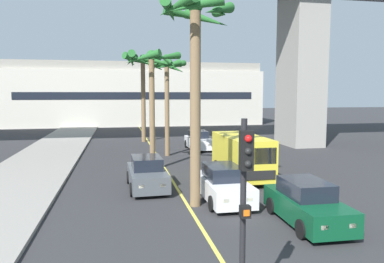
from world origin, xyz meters
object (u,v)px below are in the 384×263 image
(car_queue_front, at_px, (307,204))
(palm_tree_near_median, at_px, (196,45))
(car_queue_third, at_px, (198,141))
(palm_tree_farthest_median, at_px, (143,73))
(car_queue_second, at_px, (223,185))
(palm_tree_mid_median, at_px, (167,75))
(delivery_van, at_px, (242,155))
(palm_tree_far_median, at_px, (151,71))
(traffic_light_median_near, at_px, (244,195))
(car_queue_fourth, at_px, (147,174))

(car_queue_front, xyz_separation_m, palm_tree_near_median, (-3.48, 2.83, 5.87))
(car_queue_third, height_order, palm_tree_farthest_median, palm_tree_farthest_median)
(car_queue_second, xyz_separation_m, palm_tree_farthest_median, (-2.03, 20.62, 5.89))
(palm_tree_near_median, xyz_separation_m, palm_tree_mid_median, (0.44, 12.60, -0.58))
(delivery_van, xyz_separation_m, palm_tree_mid_median, (-3.05, 8.15, 4.72))
(car_queue_third, height_order, palm_tree_far_median, palm_tree_far_median)
(car_queue_second, relative_size, traffic_light_median_near, 0.98)
(traffic_light_median_near, height_order, palm_tree_far_median, palm_tree_far_median)
(car_queue_front, relative_size, palm_tree_far_median, 0.57)
(traffic_light_median_near, bearing_deg, delivery_van, 71.38)
(car_queue_third, distance_m, palm_tree_mid_median, 6.62)
(car_queue_front, height_order, palm_tree_near_median, palm_tree_near_median)
(car_queue_second, relative_size, car_queue_third, 1.00)
(delivery_van, xyz_separation_m, traffic_light_median_near, (-4.21, -12.51, 1.43))
(delivery_van, relative_size, traffic_light_median_near, 1.25)
(palm_tree_near_median, bearing_deg, car_queue_third, 77.45)
(car_queue_second, relative_size, palm_tree_mid_median, 0.57)
(palm_tree_mid_median, distance_m, palm_tree_farthest_median, 8.57)
(palm_tree_far_median, bearing_deg, palm_tree_mid_median, 72.78)
(car_queue_second, distance_m, delivery_van, 4.60)
(car_queue_fourth, distance_m, delivery_van, 5.43)
(car_queue_front, relative_size, car_queue_fourth, 1.00)
(car_queue_front, bearing_deg, car_queue_third, 90.24)
(traffic_light_median_near, xyz_separation_m, palm_tree_mid_median, (1.16, 20.66, 3.29))
(car_queue_third, height_order, delivery_van, delivery_van)
(car_queue_second, height_order, palm_tree_far_median, palm_tree_far_median)
(palm_tree_mid_median, bearing_deg, car_queue_fourth, -103.34)
(traffic_light_median_near, relative_size, palm_tree_far_median, 0.58)
(delivery_van, distance_m, palm_tree_near_median, 7.75)
(palm_tree_mid_median, relative_size, palm_tree_farthest_median, 0.87)
(car_queue_front, distance_m, palm_tree_farthest_median, 24.97)
(car_queue_front, distance_m, palm_tree_far_median, 12.51)
(car_queue_third, xyz_separation_m, palm_tree_near_median, (-3.40, -15.26, 5.87))
(delivery_van, xyz_separation_m, palm_tree_near_median, (-3.49, -4.45, 5.30))
(palm_tree_near_median, distance_m, palm_tree_far_median, 7.64)
(car_queue_front, xyz_separation_m, delivery_van, (0.02, 7.28, 0.57))
(car_queue_fourth, xyz_separation_m, palm_tree_near_median, (1.78, -3.25, 5.87))
(car_queue_fourth, distance_m, palm_tree_mid_median, 10.96)
(car_queue_third, distance_m, traffic_light_median_near, 23.77)
(car_queue_third, relative_size, palm_tree_near_median, 0.49)
(palm_tree_near_median, xyz_separation_m, palm_tree_far_median, (-1.13, 7.54, -0.60))
(car_queue_front, xyz_separation_m, palm_tree_mid_median, (-3.04, 15.43, 5.29))
(car_queue_third, height_order, palm_tree_mid_median, palm_tree_mid_median)
(car_queue_front, bearing_deg, car_queue_second, 123.65)
(palm_tree_far_median, height_order, palm_tree_farthest_median, palm_tree_farthest_median)
(car_queue_fourth, relative_size, palm_tree_far_median, 0.58)
(palm_tree_mid_median, distance_m, palm_tree_far_median, 5.30)
(palm_tree_far_median, bearing_deg, car_queue_fourth, -98.57)
(car_queue_fourth, bearing_deg, traffic_light_median_near, -84.68)
(car_queue_second, xyz_separation_m, car_queue_fourth, (-3.07, 2.81, 0.00))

